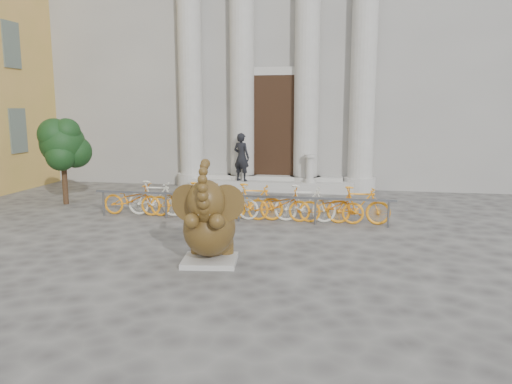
% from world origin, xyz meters
% --- Properties ---
extents(ground, '(80.00, 80.00, 0.00)m').
position_xyz_m(ground, '(0.00, 0.00, 0.00)').
color(ground, '#474442').
rests_on(ground, ground).
extents(classical_building, '(22.00, 10.70, 12.00)m').
position_xyz_m(classical_building, '(0.00, 14.93, 5.98)').
color(classical_building, gray).
rests_on(classical_building, ground).
extents(entrance_steps, '(6.00, 1.20, 0.36)m').
position_xyz_m(entrance_steps, '(0.00, 9.40, 0.18)').
color(entrance_steps, '#A8A59E').
rests_on(entrance_steps, ground).
extents(elephant_statue, '(1.39, 1.61, 2.10)m').
position_xyz_m(elephant_statue, '(0.15, 0.41, 0.76)').
color(elephant_statue, '#A8A59E').
rests_on(elephant_statue, ground).
extents(bike_rack, '(8.23, 0.53, 1.00)m').
position_xyz_m(bike_rack, '(-0.10, 4.37, 0.50)').
color(bike_rack, slate).
rests_on(bike_rack, ground).
extents(tree, '(1.56, 1.42, 2.71)m').
position_xyz_m(tree, '(-5.98, 5.46, 1.89)').
color(tree, '#332114').
rests_on(tree, ground).
extents(pedestrian, '(0.75, 0.63, 1.76)m').
position_xyz_m(pedestrian, '(-1.07, 9.05, 1.24)').
color(pedestrian, black).
rests_on(pedestrian, entrance_steps).
extents(balustrade_post, '(0.41, 0.41, 1.01)m').
position_xyz_m(balustrade_post, '(1.42, 9.10, 0.83)').
color(balustrade_post, '#A8A59E').
rests_on(balustrade_post, entrance_steps).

